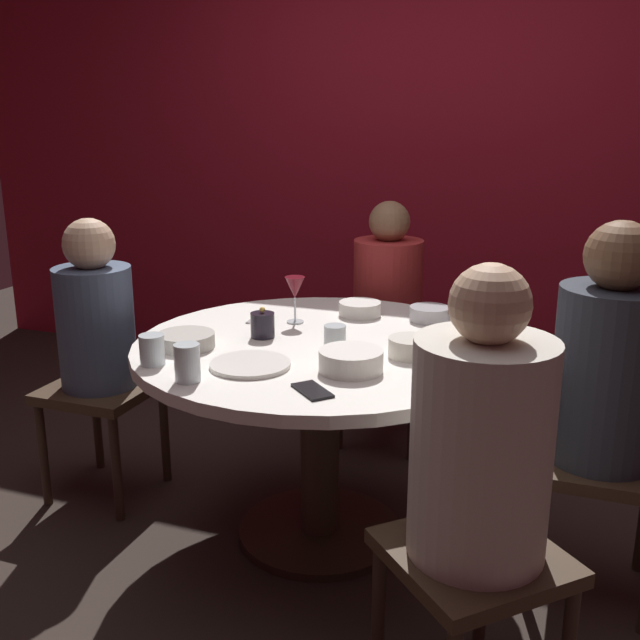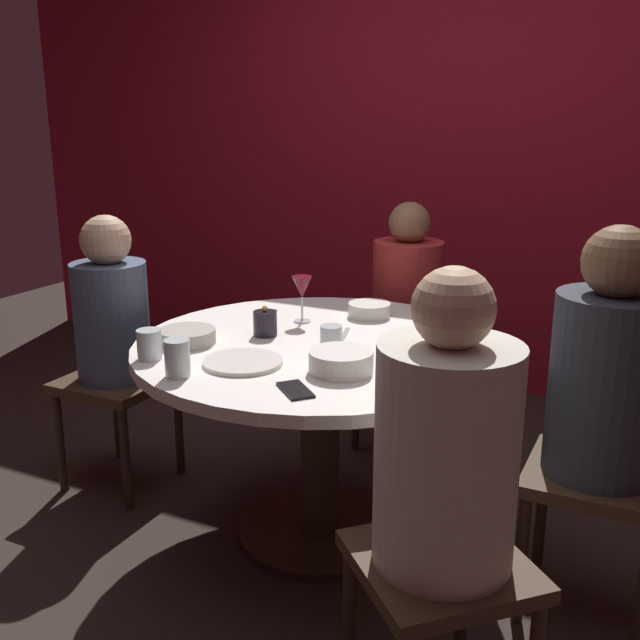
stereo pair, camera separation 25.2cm
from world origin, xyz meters
name	(u,v)px [view 2 (the right image)]	position (x,y,z in m)	size (l,w,h in m)	color
ground_plane	(320,534)	(0.00, 0.00, 0.00)	(8.00, 8.00, 0.00)	#2D231E
back_wall	(470,153)	(0.00, 1.83, 1.30)	(6.00, 0.10, 2.60)	maroon
dining_table	(320,386)	(0.00, 0.00, 0.59)	(1.29, 1.29, 0.75)	white
seated_diner_left	(112,322)	(-0.93, 0.00, 0.70)	(0.40, 0.40, 1.13)	#3F2D1E
seated_diner_back	(407,298)	(0.00, 0.89, 0.70)	(0.40, 0.40, 1.14)	#3F2D1E
seated_diner_right	(606,385)	(0.93, 0.00, 0.75)	(0.40, 0.40, 1.21)	#3F2D1E
seated_diner_front_right	(446,459)	(0.64, -0.64, 0.73)	(0.57, 0.57, 1.19)	#3F2D1E
candle_holder	(265,323)	(-0.21, -0.01, 0.79)	(0.08, 0.08, 0.11)	black
wine_glass	(302,289)	(-0.17, 0.20, 0.88)	(0.08, 0.08, 0.18)	silver
dinner_plate	(243,362)	(-0.12, -0.31, 0.75)	(0.25, 0.25, 0.01)	silver
cell_phone	(295,390)	(0.14, -0.45, 0.75)	(0.07, 0.14, 0.01)	black
bowl_serving_large	(438,317)	(0.29, 0.40, 0.77)	(0.15, 0.15, 0.05)	#B7B7BC
bowl_salad_center	(407,350)	(0.33, -0.04, 0.78)	(0.15, 0.15, 0.06)	beige
bowl_small_white	(369,310)	(0.02, 0.38, 0.77)	(0.16, 0.16, 0.05)	silver
bowl_sauce_side	(341,361)	(0.19, -0.24, 0.78)	(0.20, 0.20, 0.07)	silver
bowl_rice_portion	(187,336)	(-0.40, -0.21, 0.77)	(0.19, 0.19, 0.05)	#B2ADA3
cup_near_candle	(478,332)	(0.50, 0.18, 0.80)	(0.07, 0.07, 0.11)	beige
cup_by_left_diner	(331,340)	(0.09, -0.09, 0.79)	(0.07, 0.07, 0.09)	silver
cup_by_right_diner	(149,344)	(-0.41, -0.40, 0.80)	(0.08, 0.08, 0.10)	silver
cup_center_front	(474,361)	(0.57, -0.12, 0.80)	(0.07, 0.07, 0.11)	silver
cup_far_edge	(177,358)	(-0.23, -0.49, 0.80)	(0.08, 0.08, 0.11)	silver
fork_near_plate	(344,335)	(0.04, 0.10, 0.75)	(0.02, 0.18, 0.01)	#B7B7BC
knife_near_plate	(266,315)	(-0.34, 0.21, 0.75)	(0.02, 0.18, 0.01)	#B7B7BC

